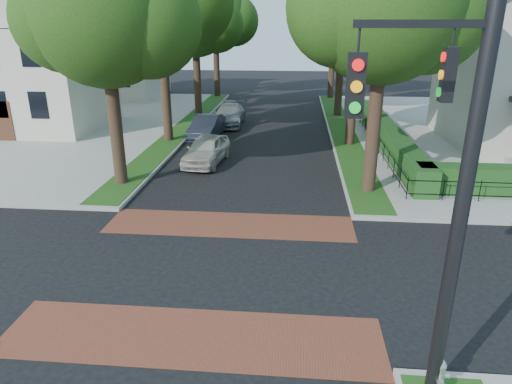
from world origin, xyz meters
TOP-DOWN VIEW (x-y plane):
  - ground at (0.00, 0.00)m, footprint 120.00×120.00m
  - crosswalk_far at (0.00, 3.20)m, footprint 9.00×2.20m
  - crosswalk_near at (0.00, -3.20)m, footprint 9.00×2.20m
  - grass_strip_ne at (5.40, 19.10)m, footprint 1.60×29.80m
  - grass_strip_nw at (-5.40, 19.10)m, footprint 1.60×29.80m
  - tree_right_near at (5.60, 7.24)m, footprint 7.75×6.67m
  - tree_right_mid at (5.61, 15.25)m, footprint 8.25×7.09m
  - tree_right_far at (5.60, 24.22)m, footprint 7.25×6.23m
  - tree_right_back at (5.60, 33.23)m, footprint 7.50×6.45m
  - tree_left_near at (-5.40, 7.23)m, footprint 7.50×6.45m
  - tree_left_far at (-5.40, 24.22)m, footprint 7.00×6.02m
  - tree_left_back at (-5.40, 33.24)m, footprint 7.75×6.66m
  - hedge_main_road at (7.70, 15.00)m, footprint 1.00×18.00m
  - fence_main_road at (6.90, 15.00)m, footprint 0.06×18.00m
  - house_left_near at (-15.49, 17.99)m, footprint 10.00×9.00m
  - house_left_far at (-15.49, 31.99)m, footprint 10.00×9.00m
  - traffic_signal at (4.89, -4.41)m, footprint 2.17×2.00m
  - parked_car_front at (-2.32, 10.81)m, footprint 2.20×4.46m
  - parked_car_middle at (-3.35, 16.26)m, footprint 1.79×4.49m
  - parked_car_rear at (-2.52, 20.43)m, footprint 2.09×5.00m
  - fire_hydrant at (5.20, -4.61)m, footprint 0.41×0.40m

SIDE VIEW (x-z plane):
  - ground at x=0.00m, z-range 0.00..0.00m
  - crosswalk_far at x=0.00m, z-range 0.00..0.01m
  - crosswalk_near at x=0.00m, z-range 0.00..0.01m
  - grass_strip_ne at x=5.40m, z-range 0.15..0.17m
  - grass_strip_nw at x=-5.40m, z-range 0.15..0.17m
  - fire_hydrant at x=5.20m, z-range 0.13..0.94m
  - fence_main_road at x=6.90m, z-range 0.15..1.05m
  - parked_car_rear at x=-2.52m, z-range 0.00..1.44m
  - parked_car_middle at x=-3.35m, z-range 0.00..1.45m
  - parked_car_front at x=-2.32m, z-range 0.00..1.46m
  - hedge_main_road at x=7.70m, z-range 0.15..1.35m
  - traffic_signal at x=4.89m, z-range 0.71..8.71m
  - house_left_near at x=-15.49m, z-range -0.03..10.11m
  - house_left_far at x=-15.49m, z-range -0.03..10.11m
  - tree_right_far at x=5.60m, z-range 2.04..11.78m
  - tree_left_far at x=-5.40m, z-range 2.19..12.05m
  - tree_right_back at x=5.60m, z-range 2.17..12.37m
  - tree_left_near at x=-5.40m, z-range 2.17..12.37m
  - tree_left_back at x=-5.40m, z-range 2.19..12.63m
  - tree_right_near at x=5.60m, z-range 2.30..12.96m
  - tree_right_mid at x=5.61m, z-range 2.38..13.60m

